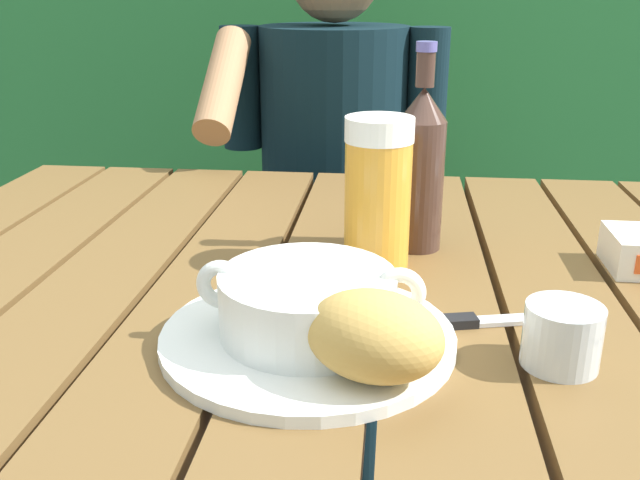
% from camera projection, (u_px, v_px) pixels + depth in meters
% --- Properties ---
extents(dining_table, '(1.19, 0.94, 0.77)m').
position_uv_depth(dining_table, '(326.00, 345.00, 0.88)').
color(dining_table, brown).
rests_on(dining_table, ground_plane).
extents(hedge_backdrop, '(3.12, 0.89, 1.76)m').
position_uv_depth(hedge_backdrop, '(397.00, 68.00, 2.38)').
color(hedge_backdrop, '#256932').
rests_on(hedge_backdrop, ground_plane).
extents(chair_near_diner, '(0.44, 0.43, 0.97)m').
position_uv_depth(chair_near_diner, '(338.00, 239.00, 1.80)').
color(chair_near_diner, brown).
rests_on(chair_near_diner, ground_plane).
extents(person_eating, '(0.48, 0.47, 1.23)m').
position_uv_depth(person_eating, '(330.00, 168.00, 1.53)').
color(person_eating, black).
rests_on(person_eating, ground_plane).
extents(serving_plate, '(0.29, 0.29, 0.01)m').
position_uv_depth(serving_plate, '(310.00, 337.00, 0.68)').
color(serving_plate, white).
rests_on(serving_plate, dining_table).
extents(soup_bowl, '(0.22, 0.17, 0.07)m').
position_uv_depth(soup_bowl, '(310.00, 301.00, 0.67)').
color(soup_bowl, white).
rests_on(soup_bowl, serving_plate).
extents(bread_roll, '(0.14, 0.12, 0.08)m').
position_uv_depth(bread_roll, '(374.00, 336.00, 0.59)').
color(bread_roll, tan).
rests_on(bread_roll, serving_plate).
extents(beer_glass, '(0.08, 0.08, 0.18)m').
position_uv_depth(beer_glass, '(378.00, 193.00, 0.84)').
color(beer_glass, gold).
rests_on(beer_glass, dining_table).
extents(beer_bottle, '(0.06, 0.06, 0.26)m').
position_uv_depth(beer_bottle, '(421.00, 166.00, 0.89)').
color(beer_bottle, '#422C23').
rests_on(beer_bottle, dining_table).
extents(water_glass_small, '(0.07, 0.07, 0.06)m').
position_uv_depth(water_glass_small, '(562.00, 336.00, 0.63)').
color(water_glass_small, silver).
rests_on(water_glass_small, dining_table).
extents(table_knife, '(0.17, 0.06, 0.01)m').
position_uv_depth(table_knife, '(473.00, 321.00, 0.72)').
color(table_knife, silver).
rests_on(table_knife, dining_table).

